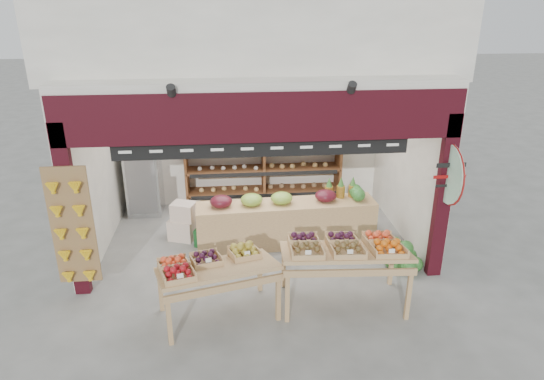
{
  "coord_description": "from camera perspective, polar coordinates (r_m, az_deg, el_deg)",
  "views": [
    {
      "loc": [
        -0.5,
        -7.58,
        4.19
      ],
      "look_at": [
        0.21,
        -0.2,
        1.22
      ],
      "focal_mm": 32.0,
      "sensor_mm": 36.0,
      "label": 1
    }
  ],
  "objects": [
    {
      "name": "display_table_left",
      "position": [
        6.72,
        -7.52,
        -8.89
      ],
      "size": [
        1.78,
        1.27,
        1.02
      ],
      "color": "tan",
      "rests_on": "ground"
    },
    {
      "name": "display_table_right",
      "position": [
        6.95,
        8.54,
        -6.79
      ],
      "size": [
        1.84,
        1.1,
        1.12
      ],
      "color": "tan",
      "rests_on": "ground"
    },
    {
      "name": "gift_sign",
      "position": [
        7.61,
        20.13,
        1.76
      ],
      "size": [
        0.04,
        0.93,
        0.92
      ],
      "color": "#ABD7BA",
      "rests_on": "ground"
    },
    {
      "name": "ground",
      "position": [
        8.67,
        -1.53,
        -7.06
      ],
      "size": [
        60.0,
        60.0,
        0.0
      ],
      "primitive_type": "plane",
      "color": "slate",
      "rests_on": "ground"
    },
    {
      "name": "banana_board",
      "position": [
        7.45,
        -22.44,
        -4.31
      ],
      "size": [
        0.6,
        0.15,
        1.8
      ],
      "color": "brown",
      "rests_on": "ground"
    },
    {
      "name": "watermelon_pile",
      "position": [
        8.35,
        15.09,
        -7.68
      ],
      "size": [
        0.61,
        0.63,
        0.48
      ],
      "color": "#194818",
      "rests_on": "ground"
    },
    {
      "name": "back_shelving",
      "position": [
        10.0,
        -1.03,
        4.49
      ],
      "size": [
        3.23,
        0.53,
        1.97
      ],
      "color": "brown",
      "rests_on": "ground"
    },
    {
      "name": "cardboard_stack",
      "position": [
        9.02,
        -8.97,
        -4.27
      ],
      "size": [
        1.13,
        0.81,
        0.72
      ],
      "color": "white",
      "rests_on": "ground"
    },
    {
      "name": "shop_structure",
      "position": [
        9.21,
        -2.54,
        20.14
      ],
      "size": [
        6.36,
        5.12,
        5.4
      ],
      "color": "white",
      "rests_on": "ground"
    },
    {
      "name": "mid_counter",
      "position": [
        8.71,
        1.62,
        -3.72
      ],
      "size": [
        3.21,
        0.76,
        1.02
      ],
      "color": "tan",
      "rests_on": "ground"
    },
    {
      "name": "refrigerator",
      "position": [
        10.16,
        -14.9,
        1.94
      ],
      "size": [
        0.67,
        0.67,
        1.72
      ],
      "primitive_type": "cube",
      "rotation": [
        0.0,
        0.0,
        -0.01
      ],
      "color": "silver",
      "rests_on": "ground"
    }
  ]
}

